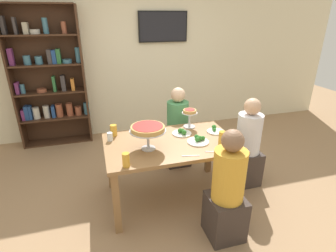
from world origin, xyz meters
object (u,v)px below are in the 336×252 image
television (163,27)px  cutlery_fork_far (191,156)px  dining_table (170,149)px  diner_head_east (247,149)px  beer_glass_amber_short (114,130)px  cutlery_knife_far (137,132)px  salad_plate_near_diner (182,132)px  beer_glass_amber_spare (126,160)px  water_glass_clear_near (159,127)px  bookshelf (49,79)px  water_glass_clear_far (110,137)px  cutlery_fork_near (237,148)px  salad_plate_far_diner (198,140)px  diner_far_right (177,133)px  deep_dish_pizza_stand (148,129)px  beer_glass_amber_tall (222,139)px  cutlery_knife_near (214,152)px  diner_near_right (227,194)px  personal_pizza_stand (190,114)px  salad_plate_spare (215,130)px

television → cutlery_fork_far: bearing=-98.9°
dining_table → diner_head_east: diner_head_east is taller
beer_glass_amber_short → cutlery_knife_far: 0.28m
salad_plate_near_diner → beer_glass_amber_spare: (-0.73, -0.54, 0.05)m
television → water_glass_clear_near: bearing=-106.9°
cutlery_fork_far → dining_table: bearing=118.2°
bookshelf → water_glass_clear_near: 2.21m
water_glass_clear_far → cutlery_fork_near: bearing=-24.1°
salad_plate_far_diner → dining_table: bearing=163.1°
diner_far_right → salad_plate_near_diner: 0.66m
dining_table → diner_head_east: bearing=1.6°
bookshelf → deep_dish_pizza_stand: (1.16, -2.11, -0.14)m
diner_far_right → deep_dish_pizza_stand: 1.13m
cutlery_fork_far → diner_far_right: bearing=91.0°
beer_glass_amber_tall → water_glass_clear_far: bearing=157.9°
dining_table → beer_glass_amber_spare: size_ratio=10.48×
water_glass_clear_far → beer_glass_amber_short: bearing=67.0°
cutlery_knife_near → cutlery_knife_far: 0.98m
salad_plate_near_diner → cutlery_knife_far: (-0.50, 0.20, -0.02)m
diner_head_east → cutlery_knife_far: 1.39m
deep_dish_pizza_stand → cutlery_fork_near: 0.96m
deep_dish_pizza_stand → cutlery_knife_far: bearing=95.2°
deep_dish_pizza_stand → cutlery_knife_near: 0.72m
diner_near_right → diner_far_right: bearing=0.6°
bookshelf → personal_pizza_stand: (1.78, -1.68, -0.20)m
cutlery_fork_near → diner_near_right: bearing=-116.3°
diner_far_right → deep_dish_pizza_stand: size_ratio=3.03×
diner_near_right → water_glass_clear_far: diner_near_right is taller
water_glass_clear_far → cutlery_fork_near: size_ratio=0.53×
diner_near_right → salad_plate_spare: bearing=-16.9°
salad_plate_spare → water_glass_clear_near: water_glass_clear_near is taller
water_glass_clear_far → cutlery_fork_far: (0.75, -0.58, -0.05)m
salad_plate_far_diner → cutlery_fork_far: bearing=-125.5°
dining_table → cutlery_fork_near: (0.63, -0.35, 0.10)m
diner_far_right → diner_head_east: 0.99m
personal_pizza_stand → salad_plate_spare: bearing=-41.3°
beer_glass_amber_spare → cutlery_knife_near: (0.91, 0.04, -0.07)m
dining_table → beer_glass_amber_short: 0.70m
bookshelf → cutlery_knife_far: size_ratio=12.29×
diner_near_right → cutlery_knife_near: diner_near_right is taller
bookshelf → dining_table: bearing=-54.5°
water_glass_clear_near → cutlery_knife_near: 0.78m
bookshelf → beer_glass_amber_tall: bearing=-49.4°
water_glass_clear_near → water_glass_clear_far: size_ratio=1.14×
bookshelf → diner_far_right: (1.76, -1.27, -0.61)m
salad_plate_near_diner → salad_plate_far_diner: salad_plate_far_diner is taller
salad_plate_far_diner → cutlery_fork_far: (-0.19, -0.27, -0.02)m
bookshelf → salad_plate_spare: bearing=-43.0°
diner_far_right → beer_glass_amber_spare: bearing=-37.6°
cutlery_fork_near → bookshelf: bearing=142.4°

